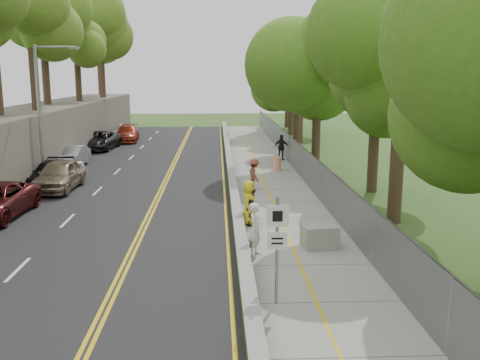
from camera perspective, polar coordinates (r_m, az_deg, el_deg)
name	(u,v)px	position (r m, az deg, el deg)	size (l,w,h in m)	color
ground	(235,268)	(18.20, -0.50, -9.32)	(140.00, 140.00, 0.00)	#33511E
road	(138,180)	(33.01, -10.82, -0.05)	(11.20, 66.00, 0.04)	black
sidewalk	(268,179)	(32.80, 3.06, 0.07)	(4.20, 66.00, 0.05)	gray
jersey_barrier	(231,175)	(32.61, -0.96, 0.51)	(0.42, 66.00, 0.60)	#75BF34
rock_embankment	(0,149)	(34.81, -24.26, 3.04)	(5.00, 66.00, 4.00)	#595147
chainlink_fence	(303,163)	(32.89, 6.72, 1.77)	(0.04, 66.00, 2.00)	slate
trees_fenceside	(345,63)	(32.91, 11.10, 12.14)	(7.00, 66.00, 14.00)	#4F8221
streetlight	(43,105)	(32.61, -20.29, 7.51)	(2.52, 0.22, 8.00)	gray
signpost	(277,238)	(14.79, 3.98, -6.23)	(0.62, 0.09, 3.10)	gray
construction_barrel	(277,163)	(35.73, 4.00, 1.77)	(0.55, 0.55, 0.91)	#F8550C
concrete_block	(320,236)	(20.16, 8.49, -5.96)	(1.26, 0.94, 0.84)	gray
car_3	(52,174)	(32.67, -19.46, 0.65)	(1.93, 4.75, 1.38)	black
car_4	(59,175)	(31.23, -18.73, 0.50)	(1.97, 4.89, 1.67)	gray
car_5	(71,157)	(38.43, -17.56, 2.35)	(1.55, 4.45, 1.47)	#97999E
car_6	(99,140)	(46.94, -14.81, 4.10)	(2.57, 5.57, 1.55)	black
car_7	(127,134)	(52.02, -11.98, 4.87)	(2.10, 5.17, 1.50)	maroon
car_8	(116,130)	(54.67, -13.06, 5.18)	(1.89, 4.70, 1.60)	silver
painter_0	(249,203)	(22.75, 0.95, -2.44)	(0.93, 0.61, 1.90)	yellow
painter_1	(255,229)	(18.91, 1.66, -5.29)	(0.70, 0.46, 1.92)	white
painter_2	(252,207)	(22.78, 1.27, -2.87)	(0.76, 0.59, 1.57)	black
painter_3	(254,175)	(29.50, 1.52, 0.59)	(1.13, 0.65, 1.74)	brown
person_far	(282,147)	(39.88, 4.45, 3.49)	(1.12, 0.47, 1.91)	black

